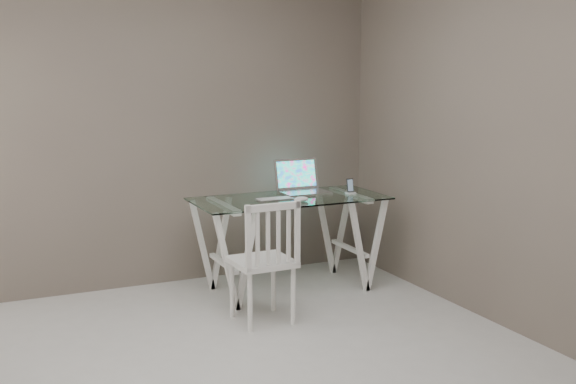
# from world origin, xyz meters

# --- Properties ---
(room) EXTENTS (4.50, 4.52, 2.71)m
(room) POSITION_xyz_m (-0.06, 0.02, 1.72)
(room) COLOR #B8B6B1
(room) RESTS_ON ground
(desk) EXTENTS (1.50, 0.70, 0.75)m
(desk) POSITION_xyz_m (1.02, 1.64, 0.38)
(desk) COLOR silver
(desk) RESTS_ON ground
(chair) EXTENTS (0.41, 0.41, 0.87)m
(chair) POSITION_xyz_m (0.55, 1.00, 0.48)
(chair) COLOR white
(chair) RESTS_ON ground
(laptop) EXTENTS (0.38, 0.32, 0.26)m
(laptop) POSITION_xyz_m (1.21, 1.83, 0.81)
(laptop) COLOR silver
(laptop) RESTS_ON desk
(keyboard) EXTENTS (0.29, 0.12, 0.01)m
(keyboard) POSITION_xyz_m (0.88, 1.62, 0.75)
(keyboard) COLOR silver
(keyboard) RESTS_ON desk
(mouse) EXTENTS (0.12, 0.07, 0.04)m
(mouse) POSITION_xyz_m (1.03, 1.45, 0.77)
(mouse) COLOR white
(mouse) RESTS_ON desk
(phone_dock) EXTENTS (0.07, 0.07, 0.12)m
(phone_dock) POSITION_xyz_m (1.54, 1.60, 0.78)
(phone_dock) COLOR white
(phone_dock) RESTS_ON desk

